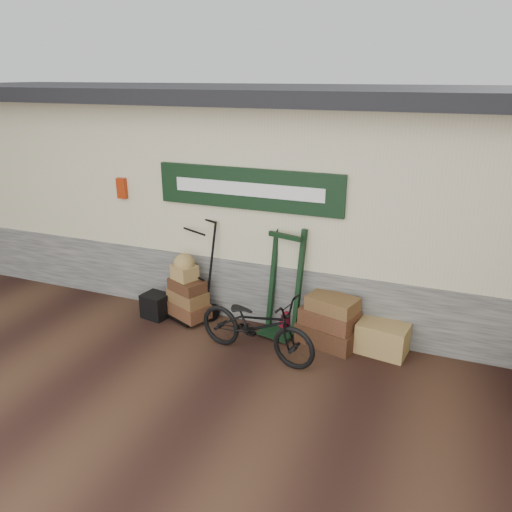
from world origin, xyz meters
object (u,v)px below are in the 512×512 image
at_px(bicycle, 256,322).
at_px(black_trunk, 156,306).
at_px(green_barrow, 284,283).
at_px(suitcase_stack, 329,319).
at_px(wicker_hamper, 382,338).
at_px(porter_trolley, 196,269).

bearing_deg(bicycle, black_trunk, 85.86).
bearing_deg(green_barrow, black_trunk, -158.62).
bearing_deg(suitcase_stack, wicker_hamper, 1.07).
xyz_separation_m(suitcase_stack, bicycle, (-0.78, -0.65, 0.13)).
distance_m(suitcase_stack, bicycle, 1.02).
relative_size(green_barrow, bicycle, 0.91).
bearing_deg(wicker_hamper, porter_trolley, 178.94).
bearing_deg(wicker_hamper, black_trunk, -176.38).
xyz_separation_m(green_barrow, wicker_hamper, (1.35, -0.05, -0.54)).
xyz_separation_m(black_trunk, bicycle, (1.77, -0.45, 0.30)).
height_order(green_barrow, black_trunk, green_barrow).
xyz_separation_m(porter_trolley, green_barrow, (1.33, -0.00, -0.00)).
relative_size(porter_trolley, wicker_hamper, 2.42).
distance_m(wicker_hamper, bicycle, 1.64).
bearing_deg(green_barrow, suitcase_stack, 8.73).
relative_size(black_trunk, bicycle, 0.22).
xyz_separation_m(green_barrow, suitcase_stack, (0.66, -0.06, -0.40)).
distance_m(green_barrow, bicycle, 0.76).
distance_m(green_barrow, black_trunk, 1.98).
bearing_deg(bicycle, porter_trolley, 69.95).
distance_m(wicker_hamper, black_trunk, 3.24).
height_order(porter_trolley, black_trunk, porter_trolley).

